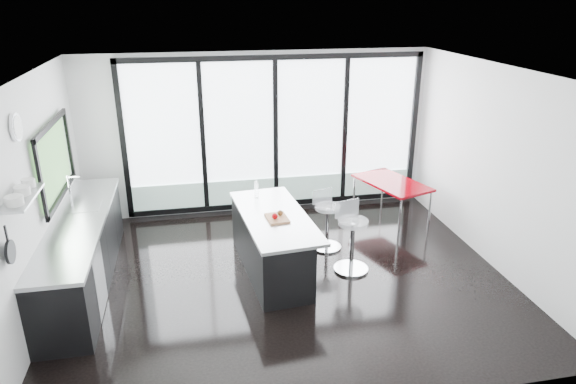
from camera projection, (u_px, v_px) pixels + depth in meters
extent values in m
cube|color=black|center=(285.00, 277.00, 7.11)|extent=(6.00, 5.00, 0.00)
cube|color=white|center=(285.00, 72.00, 6.09)|extent=(6.00, 5.00, 0.00)
cube|color=silver|center=(258.00, 134.00, 8.89)|extent=(6.00, 0.00, 2.80)
cube|color=white|center=(275.00, 133.00, 8.91)|extent=(5.00, 0.02, 2.50)
cube|color=gray|center=(276.00, 189.00, 9.25)|extent=(5.00, 0.02, 0.44)
cube|color=black|center=(203.00, 138.00, 8.65)|extent=(0.08, 0.04, 2.50)
cube|color=black|center=(276.00, 134.00, 8.88)|extent=(0.08, 0.04, 2.50)
cube|color=black|center=(345.00, 130.00, 9.10)|extent=(0.08, 0.04, 2.50)
cube|color=silver|center=(340.00, 284.00, 4.31)|extent=(6.00, 0.00, 2.80)
cube|color=silver|center=(36.00, 200.00, 6.06)|extent=(0.00, 5.00, 2.80)
cube|color=#538B4A|center=(53.00, 161.00, 6.82)|extent=(0.02, 1.60, 0.90)
cube|color=#AAADAF|center=(22.00, 198.00, 5.18)|extent=(0.25, 0.80, 0.03)
cylinder|color=white|center=(16.00, 127.00, 5.45)|extent=(0.04, 0.30, 0.30)
cylinder|color=black|center=(10.00, 252.00, 4.95)|extent=(0.03, 0.24, 0.24)
cube|color=silver|center=(496.00, 168.00, 7.14)|extent=(0.00, 5.00, 2.80)
cube|color=black|center=(83.00, 254.00, 6.84)|extent=(0.65, 3.20, 0.87)
cube|color=#AAADAF|center=(77.00, 222.00, 6.67)|extent=(0.69, 3.24, 0.05)
cube|color=#AAADAF|center=(84.00, 208.00, 7.13)|extent=(0.45, 0.48, 0.06)
cylinder|color=silver|center=(70.00, 192.00, 7.01)|extent=(0.02, 0.02, 0.44)
cube|color=#AAADAF|center=(99.00, 281.00, 6.21)|extent=(0.03, 0.60, 0.80)
cube|color=black|center=(270.00, 245.00, 7.17)|extent=(0.87, 2.06, 0.79)
cube|color=#AAADAF|center=(275.00, 217.00, 7.04)|extent=(1.05, 2.13, 0.05)
cube|color=#BA7C52|center=(277.00, 218.00, 6.90)|extent=(0.31, 0.39, 0.03)
sphere|color=#9A0005|center=(275.00, 216.00, 6.83)|extent=(0.09, 0.09, 0.08)
sphere|color=#593415|center=(280.00, 213.00, 6.94)|extent=(0.08, 0.08, 0.08)
cylinder|color=silver|center=(256.00, 190.00, 7.57)|extent=(0.07, 0.07, 0.25)
cylinder|color=silver|center=(352.00, 245.00, 7.16)|extent=(0.60, 0.60, 0.78)
cylinder|color=silver|center=(327.00, 227.00, 7.81)|extent=(0.56, 0.56, 0.71)
cube|color=#740008|center=(391.00, 201.00, 8.80)|extent=(1.13, 1.48, 0.70)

